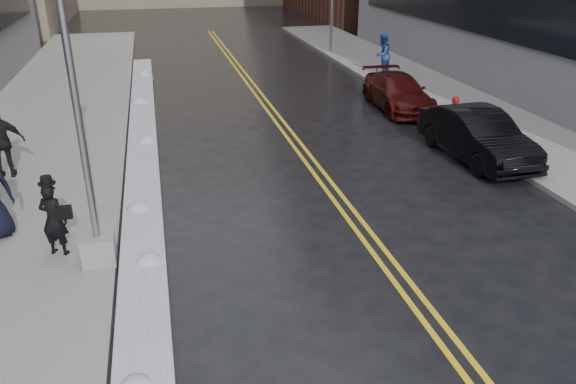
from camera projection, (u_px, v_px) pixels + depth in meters
ground at (279, 301)px, 10.47m from camera, size 160.00×160.00×0.00m
sidewalk_west at (38, 147)px, 18.10m from camera, size 5.50×50.00×0.15m
sidewalk_east at (477, 115)px, 21.43m from camera, size 4.00×50.00×0.15m
lane_line_left at (283, 131)px, 19.84m from camera, size 0.12×50.00×0.01m
lane_line_right at (291, 131)px, 19.91m from camera, size 0.12×50.00×0.01m
snow_ridge at (143, 157)px, 16.99m from camera, size 0.90×30.00×0.34m
lamppost at (84, 152)px, 10.51m from camera, size 0.65×0.65×7.62m
fire_hydrant at (455, 105)px, 21.03m from camera, size 0.26×0.26×0.73m
pedestrian_fedora at (54, 219)px, 11.47m from camera, size 0.68×0.57×1.58m
pedestrian_d at (1, 142)px, 15.22m from camera, size 1.24×0.61×2.05m
pedestrian_east at (382, 55)px, 27.09m from camera, size 1.23×1.19×1.99m
car_black at (477, 135)px, 17.04m from camera, size 1.80×4.68×1.52m
car_maroon at (398, 92)px, 22.34m from camera, size 2.09×4.67×1.33m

